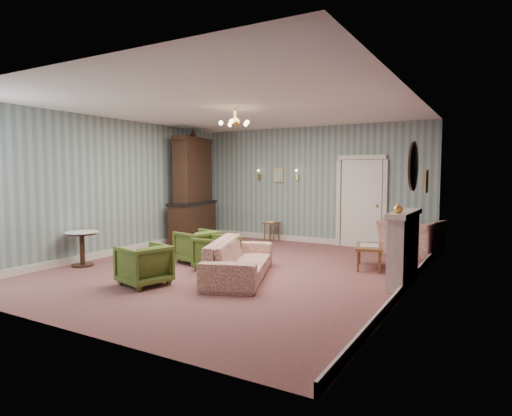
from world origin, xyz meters
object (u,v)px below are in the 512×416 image
Objects in this scene: olive_chair_b at (216,251)px; side_table_black at (406,250)px; olive_chair_c at (197,245)px; pedestal_table at (82,249)px; dresser at (193,187)px; olive_chair_a at (144,263)px; sofa_chintz at (240,252)px; wingback_chair at (411,231)px; coffee_table at (369,257)px; fireplace at (404,248)px.

olive_chair_b is 3.52m from side_table_black.
olive_chair_c is 2.14m from pedestal_table.
olive_chair_c is 2.83m from dresser.
olive_chair_c reaches higher than olive_chair_a.
sofa_chintz is at bearing -51.89° from dresser.
dresser is at bearing 24.76° from wingback_chair.
coffee_table is at bearing 151.30° from olive_chair_a.
dresser is at bearing 175.70° from side_table_black.
side_table_black is at bearing 150.22° from olive_chair_a.
sofa_chintz is 0.78× the size of dresser.
pedestal_table is (-5.51, -1.60, -0.25)m from fireplace.
fireplace is 1.38m from side_table_black.
sofa_chintz is 3.40× the size of side_table_black.
side_table_black is (2.26, 2.22, -0.11)m from sofa_chintz.
dresser is (-2.37, 2.35, 1.06)m from olive_chair_b.
coffee_table is (-0.77, 0.87, -0.36)m from fireplace.
olive_chair_a is 2.06m from pedestal_table.
olive_chair_a is at bearing 23.80° from olive_chair_c.
side_table_black is (0.56, 0.47, 0.10)m from coffee_table.
olive_chair_c is at bearing -114.86° from olive_chair_b.
fireplace reaches higher than coffee_table.
wingback_chair is 1.75× the size of pedestal_table.
sofa_chintz is at bearing 79.60° from olive_chair_c.
wingback_chair is 1.86m from coffee_table.
olive_chair_b is 0.49× the size of fireplace.
sofa_chintz is 4.12m from wingback_chair.
dresser is (-3.04, 2.62, 0.98)m from sofa_chintz.
coffee_table is (2.37, 1.48, -0.13)m from olive_chair_b.
olive_chair_c is 1.10× the size of side_table_black.
dresser is at bearing 169.66° from coffee_table.
olive_chair_c is at bearing 38.12° from pedestal_table.
sofa_chintz is at bearing 68.35° from olive_chair_b.
olive_chair_a is 1.49m from olive_chair_b.
olive_chair_a is 0.32× the size of sofa_chintz.
olive_chair_c is 1.48m from sofa_chintz.
wingback_chair is 2.69m from fireplace.
olive_chair_c is 0.32× the size of sofa_chintz.
dresser reaches higher than side_table_black.
wingback_chair reaches higher than olive_chair_c.
fireplace is at bearing 107.66° from olive_chair_c.
sofa_chintz is 3.17m from side_table_black.
olive_chair_c reaches higher than pedestal_table.
side_table_black is at bearing 39.89° from coffee_table.
olive_chair_a is at bearing 70.88° from wingback_chair.
sofa_chintz is at bearing -160.37° from fireplace.
dresser is (-2.01, 3.79, 1.05)m from olive_chair_a.
olive_chair_a is 1.10× the size of side_table_black.
wingback_chair is 1.36× the size of coffee_table.
olive_chair_a is at bearing -73.21° from dresser.
olive_chair_b is 0.24× the size of dresser.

